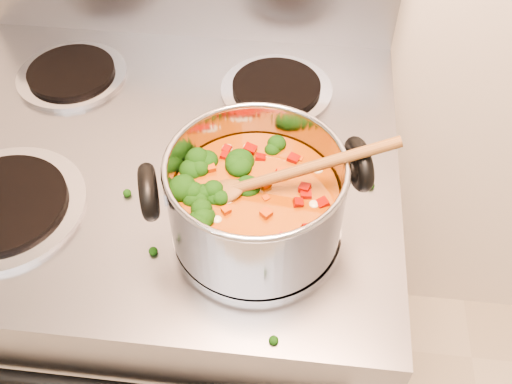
{
  "coord_description": "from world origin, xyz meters",
  "views": [
    {
      "loc": [
        0.21,
        0.54,
        1.55
      ],
      "look_at": [
        0.16,
        1.0,
        1.01
      ],
      "focal_mm": 40.0,
      "sensor_mm": 36.0,
      "label": 1
    }
  ],
  "objects": [
    {
      "name": "stockpot",
      "position": [
        0.16,
        1.0,
        1.0
      ],
      "size": [
        0.29,
        0.23,
        0.14
      ],
      "rotation": [
        0.0,
        0.0,
        0.29
      ],
      "color": "#A0A0A8",
      "rests_on": "electric_range"
    },
    {
      "name": "electric_range",
      "position": [
        -0.02,
        1.16,
        0.47
      ],
      "size": [
        0.77,
        0.69,
        1.08
      ],
      "color": "gray",
      "rests_on": "ground"
    },
    {
      "name": "cooktop_crumbs",
      "position": [
        0.15,
        0.88,
        0.92
      ],
      "size": [
        0.36,
        0.16,
        0.01
      ],
      "color": "black",
      "rests_on": "electric_range"
    },
    {
      "name": "wooden_spoon",
      "position": [
        0.17,
        1.0,
        1.03
      ],
      "size": [
        0.25,
        0.07,
        0.1
      ],
      "rotation": [
        0.0,
        0.0,
        0.19
      ],
      "color": "brown",
      "rests_on": "stockpot"
    }
  ]
}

